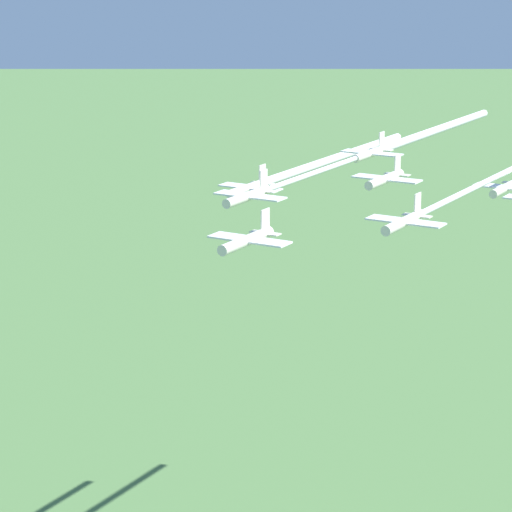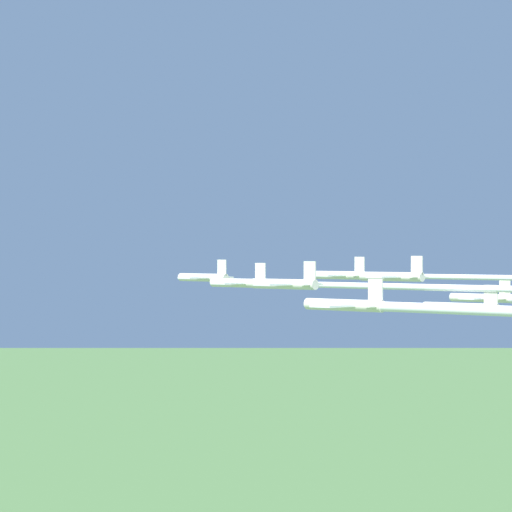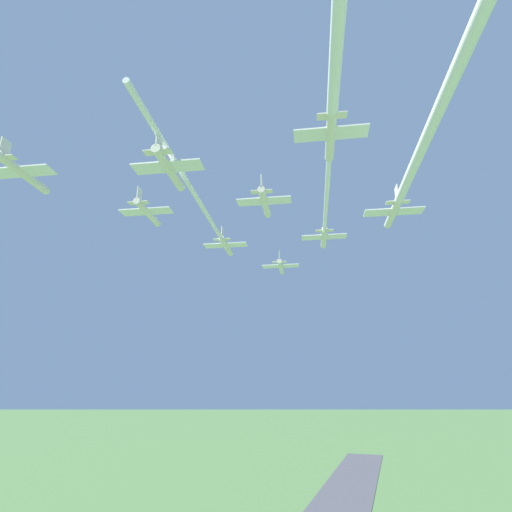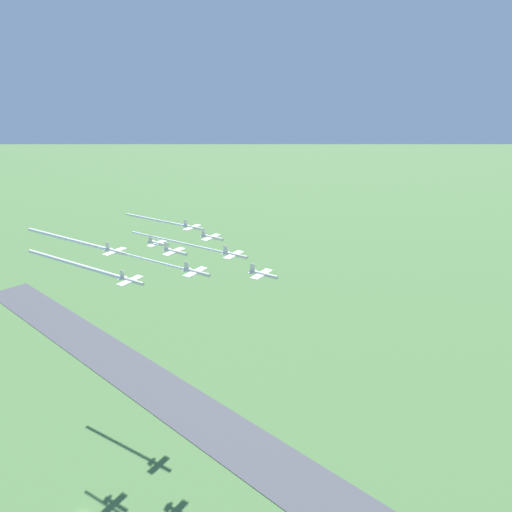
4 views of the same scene
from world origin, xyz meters
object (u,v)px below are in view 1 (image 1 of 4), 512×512
object	(u,v)px
jet_2	(249,196)
jet_8	(371,153)
jet_5	(249,187)
jet_0	(248,240)
jet_4	(386,179)
jet_1	(405,221)
jet_7	(506,187)

from	to	relation	value
jet_2	jet_8	xyz separation A→B (m)	(-4.64, -36.49, -0.04)
jet_5	jet_0	bearing A→B (deg)	120.47
jet_0	jet_4	distance (m)	36.79
jet_0	jet_5	distance (m)	42.77
jet_1	jet_2	xyz separation A→B (m)	(21.46, -2.73, 0.81)
jet_0	jet_4	world-z (taller)	jet_4
jet_1	jet_4	size ratio (longest dim) A/B	1.00
jet_4	jet_5	xyz separation A→B (m)	(21.46, -2.73, -3.45)
jet_1	jet_5	size ratio (longest dim) A/B	1.00
jet_1	jet_8	world-z (taller)	jet_8
jet_0	jet_7	bearing A→B (deg)	-101.09
jet_4	jet_7	world-z (taller)	jet_4
jet_7	jet_0	bearing A→B (deg)	78.91
jet_2	jet_5	bearing A→B (deg)	-59.53
jet_0	jet_4	xyz separation A→B (m)	(-4.64, -36.49, 0.61)
jet_2	jet_4	xyz separation A→B (m)	(-13.05, -16.88, 0.17)
jet_0	jet_2	size ratio (longest dim) A/B	1.00
jet_0	jet_8	xyz separation A→B (m)	(3.77, -56.10, 0.40)
jet_1	jet_4	distance (m)	21.36
jet_0	jet_1	bearing A→B (deg)	-120.47
jet_4	jet_8	xyz separation A→B (m)	(8.41, -19.61, -0.21)
jet_8	jet_1	bearing A→B (deg)	120.47
jet_5	jet_7	bearing A→B (deg)	-150.46
jet_1	jet_7	size ratio (longest dim) A/B	1.00
jet_4	jet_8	size ratio (longest dim) A/B	1.00
jet_5	jet_8	world-z (taller)	jet_8
jet_1	jet_7	xyz separation A→B (m)	(-4.64, -36.49, -2.36)
jet_1	jet_8	bearing A→B (deg)	-59.53
jet_0	jet_8	distance (m)	56.23
jet_0	jet_8	size ratio (longest dim) A/B	1.00
jet_0	jet_1	size ratio (longest dim) A/B	1.00
jet_5	jet_1	bearing A→B (deg)	150.46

